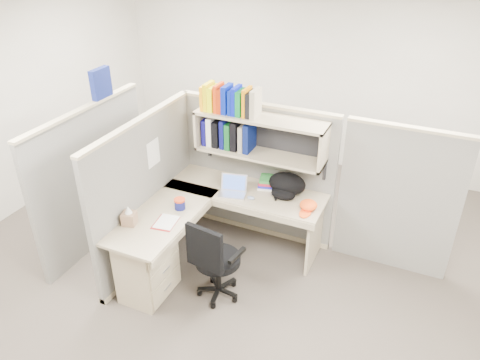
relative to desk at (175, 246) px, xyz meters
The scene contains 14 objects.
ground 0.66m from the desk, 35.01° to the left, with size 6.00×6.00×0.00m, color #352E29.
room_shell 1.28m from the desk, 35.01° to the left, with size 6.00×6.00×6.00m.
cubicle 0.88m from the desk, 86.86° to the left, with size 3.79×1.84×1.95m.
desk is the anchor object (origin of this frame).
laptop 0.87m from the desk, 66.66° to the left, with size 0.28×0.28×0.20m, color silver, non-canonical shape.
backpack 1.32m from the desk, 48.34° to the left, with size 0.40×0.31×0.24m, color black, non-canonical shape.
orange_cap 1.42m from the desk, 34.41° to the left, with size 0.18×0.21×0.10m, color #F85215, non-canonical shape.
snack_canister 0.43m from the desk, 104.01° to the left, with size 0.12×0.12×0.11m.
tissue_box 0.57m from the desk, 153.25° to the right, with size 0.13×0.13×0.20m, color #967255, non-canonical shape.
mouse 0.94m from the desk, 53.67° to the left, with size 0.08×0.05×0.03m, color #8496BC.
paper_cup 1.08m from the desk, 70.29° to the left, with size 0.06×0.06×0.09m, color white.
book_stack 1.23m from the desk, 61.08° to the left, with size 0.16×0.22×0.11m, color gray, non-canonical shape.
loose_paper 0.30m from the desk, 168.04° to the right, with size 0.19×0.25×0.00m, color white, non-canonical shape.
task_chair 0.51m from the desk, ahead, with size 0.51×0.47×0.93m.
Camera 1 is at (1.74, -3.45, 3.35)m, focal length 35.00 mm.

